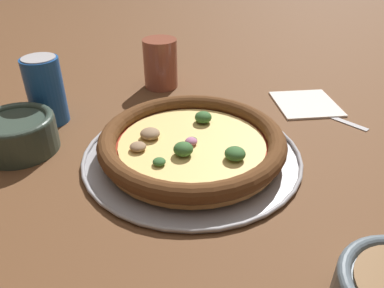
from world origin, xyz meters
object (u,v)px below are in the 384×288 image
at_px(pizza, 192,142).
at_px(beverage_can, 46,91).
at_px(bowl_near, 18,133).
at_px(drinking_cup, 160,63).
at_px(fork, 315,111).
at_px(napkin, 306,103).
at_px(pizza_tray, 192,154).

distance_m(pizza, beverage_can, 0.29).
xyz_separation_m(bowl_near, drinking_cup, (0.30, -0.16, 0.02)).
relative_size(bowl_near, fork, 0.74).
relative_size(bowl_near, drinking_cup, 1.15).
xyz_separation_m(drinking_cup, napkin, (-0.03, -0.32, -0.05)).
distance_m(bowl_near, fork, 0.55).
distance_m(pizza_tray, bowl_near, 0.29).
bearing_deg(napkin, beverage_can, 109.29).
bearing_deg(pizza, pizza_tray, -26.54).
xyz_separation_m(pizza_tray, pizza, (-0.00, 0.00, 0.02)).
height_order(bowl_near, beverage_can, beverage_can).
bearing_deg(pizza, fork, -45.26).
xyz_separation_m(napkin, fork, (-0.03, -0.02, -0.00)).
bearing_deg(fork, pizza, 79.51).
height_order(pizza, beverage_can, beverage_can).
xyz_separation_m(drinking_cup, fork, (-0.06, -0.33, -0.05)).
relative_size(bowl_near, napkin, 0.79).
height_order(napkin, fork, napkin).
bearing_deg(pizza, beverage_can, 76.73).
relative_size(pizza, fork, 1.79).
xyz_separation_m(pizza, drinking_cup, (0.27, 0.12, 0.03)).
relative_size(drinking_cup, beverage_can, 0.86).
height_order(pizza, drinking_cup, drinking_cup).
bearing_deg(pizza_tray, napkin, -39.35).
bearing_deg(pizza, bowl_near, 97.12).
xyz_separation_m(bowl_near, napkin, (0.27, -0.47, -0.03)).
bearing_deg(bowl_near, pizza, -82.88).
relative_size(pizza, bowl_near, 2.42).
height_order(drinking_cup, fork, drinking_cup).
relative_size(napkin, fork, 0.94).
relative_size(pizza, napkin, 1.90).
distance_m(bowl_near, napkin, 0.54).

